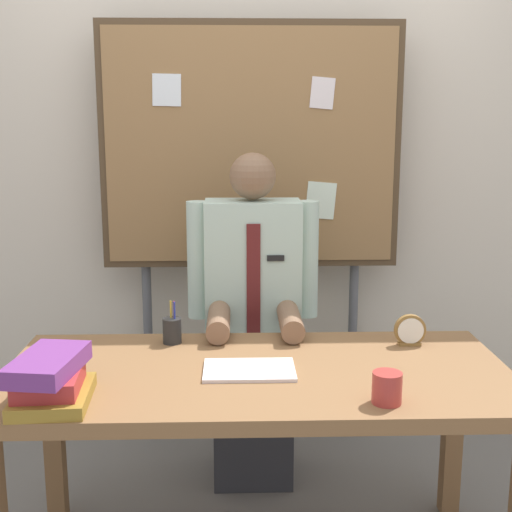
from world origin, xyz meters
The scene contains 9 objects.
back_wall centered at (0.00, 1.20, 1.35)m, with size 6.40×0.08×2.70m, color beige.
desk centered at (0.00, 0.00, 0.66)m, with size 1.70×0.80×0.75m.
person centered at (0.00, 0.64, 0.67)m, with size 0.55×0.56×1.44m.
bulletin_board centered at (0.00, 0.99, 1.43)m, with size 1.38×0.09×2.01m.
book_stack centered at (-0.62, -0.26, 0.82)m, with size 0.23×0.31×0.15m.
open_notebook centered at (-0.03, -0.02, 0.76)m, with size 0.30×0.20×0.01m, color silver.
desk_clock centered at (0.57, 0.23, 0.80)m, with size 0.12×0.04×0.12m.
coffee_mug centered at (0.37, -0.29, 0.80)m, with size 0.09×0.09×0.09m, color #B23833.
pen_holder centered at (-0.31, 0.29, 0.80)m, with size 0.07×0.07×0.16m.
Camera 1 is at (-0.07, -2.17, 1.58)m, focal length 47.84 mm.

